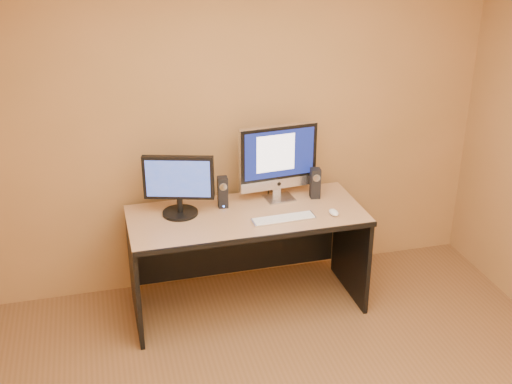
# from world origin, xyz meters

# --- Properties ---
(walls) EXTENTS (4.00, 4.00, 2.60)m
(walls) POSITION_xyz_m (0.00, 0.00, 1.30)
(walls) COLOR #A06F40
(walls) RESTS_ON ground
(desk) EXTENTS (1.71, 0.76, 0.79)m
(desk) POSITION_xyz_m (-0.02, 1.51, 0.39)
(desk) COLOR #AD7D56
(desk) RESTS_ON ground
(imac) EXTENTS (0.62, 0.28, 0.58)m
(imac) POSITION_xyz_m (0.28, 1.70, 1.08)
(imac) COLOR silver
(imac) RESTS_ON desk
(second_monitor) EXTENTS (0.56, 0.39, 0.45)m
(second_monitor) POSITION_xyz_m (-0.49, 1.63, 1.01)
(second_monitor) COLOR black
(second_monitor) RESTS_ON desk
(speaker_left) EXTENTS (0.08, 0.08, 0.23)m
(speaker_left) POSITION_xyz_m (-0.16, 1.67, 0.90)
(speaker_left) COLOR black
(speaker_left) RESTS_ON desk
(speaker_right) EXTENTS (0.08, 0.09, 0.23)m
(speaker_right) POSITION_xyz_m (0.55, 1.66, 0.90)
(speaker_right) COLOR black
(speaker_right) RESTS_ON desk
(keyboard) EXTENTS (0.46, 0.14, 0.02)m
(keyboard) POSITION_xyz_m (0.21, 1.35, 0.80)
(keyboard) COLOR silver
(keyboard) RESTS_ON desk
(mouse) EXTENTS (0.07, 0.11, 0.04)m
(mouse) POSITION_xyz_m (0.58, 1.34, 0.81)
(mouse) COLOR silver
(mouse) RESTS_ON desk
(cable_a) EXTENTS (0.09, 0.22, 0.01)m
(cable_a) POSITION_xyz_m (0.29, 1.80, 0.79)
(cable_a) COLOR black
(cable_a) RESTS_ON desk
(cable_b) EXTENTS (0.06, 0.19, 0.01)m
(cable_b) POSITION_xyz_m (0.21, 1.78, 0.79)
(cable_b) COLOR black
(cable_b) RESTS_ON desk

